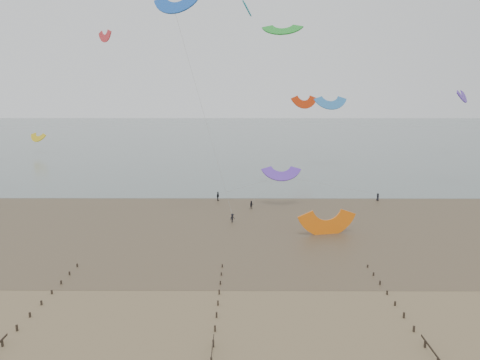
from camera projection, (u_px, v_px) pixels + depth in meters
name	position (u px, v px, depth m)	size (l,w,h in m)	color
ground	(177.00, 312.00, 46.10)	(500.00, 500.00, 0.00)	brown
sea_and_shore	(181.00, 219.00, 79.92)	(500.00, 665.00, 0.03)	#475654
kitesurfers	(336.00, 197.00, 92.81)	(129.40, 27.08, 1.83)	black
grounded_kite	(327.00, 234.00, 71.33)	(7.67, 4.02, 5.85)	orange
kites_airborne	(221.00, 90.00, 130.97)	(217.18, 110.82, 40.91)	teal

